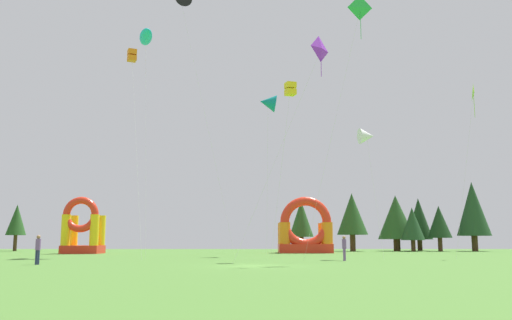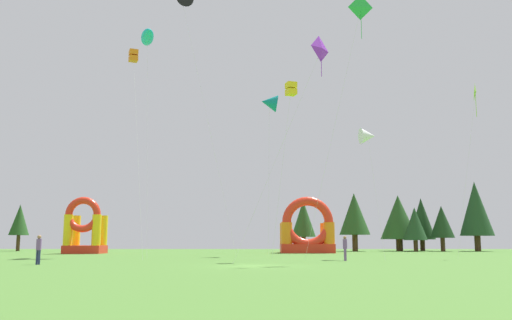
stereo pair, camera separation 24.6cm
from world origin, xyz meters
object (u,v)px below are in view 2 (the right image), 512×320
at_px(kite_white_delta, 368,136).
at_px(inflatable_orange_dome, 85,232).
at_px(kite_black_delta, 182,1).
at_px(kite_teal_delta, 269,103).
at_px(kite_lime_diamond, 476,94).
at_px(kite_green_diamond, 361,9).
at_px(inflatable_blue_arch, 307,234).
at_px(kite_orange_box, 133,56).
at_px(kite_yellow_box, 291,89).
at_px(kite_purple_diamond, 322,50).
at_px(person_left_edge, 345,246).
at_px(person_near_camera, 39,247).
at_px(kite_cyan_parafoil, 147,37).

bearing_deg(kite_white_delta, inflatable_orange_dome, 150.46).
distance_m(kite_black_delta, inflatable_orange_dome, 28.16).
distance_m(kite_teal_delta, inflatable_orange_dome, 26.17).
height_order(kite_lime_diamond, inflatable_orange_dome, kite_lime_diamond).
height_order(kite_black_delta, kite_lime_diamond, kite_black_delta).
bearing_deg(kite_green_diamond, kite_black_delta, 135.01).
distance_m(kite_lime_diamond, inflatable_blue_arch, 25.66).
bearing_deg(kite_lime_diamond, kite_white_delta, -169.63).
bearing_deg(kite_white_delta, kite_orange_box, 167.75).
xyz_separation_m(kite_yellow_box, inflatable_blue_arch, (3.20, 24.03, -10.99)).
xyz_separation_m(kite_white_delta, inflatable_orange_dome, (-29.36, 16.64, -7.89)).
xyz_separation_m(kite_purple_diamond, kite_yellow_box, (-1.78, 5.74, -1.10)).
height_order(kite_lime_diamond, inflatable_blue_arch, kite_lime_diamond).
height_order(kite_teal_delta, person_left_edge, kite_teal_delta).
bearing_deg(kite_orange_box, kite_white_delta, -12.25).
xyz_separation_m(kite_green_diamond, person_left_edge, (-1.23, 2.50, -17.59)).
height_order(kite_green_diamond, kite_lime_diamond, kite_green_diamond).
distance_m(person_near_camera, person_left_edge, 21.37).
distance_m(kite_white_delta, kite_yellow_box, 8.62).
distance_m(kite_yellow_box, kite_orange_box, 18.31).
xyz_separation_m(kite_teal_delta, person_left_edge, (5.40, -12.61, -14.32)).
distance_m(kite_green_diamond, inflatable_blue_arch, 31.33).
height_order(kite_green_diamond, inflatable_blue_arch, kite_green_diamond).
bearing_deg(kite_orange_box, inflatable_blue_arch, 39.76).
relative_size(kite_green_diamond, person_left_edge, 10.55).
bearing_deg(person_left_edge, inflatable_blue_arch, 32.44).
bearing_deg(kite_cyan_parafoil, kite_white_delta, -18.67).
height_order(kite_white_delta, kite_green_diamond, kite_green_diamond).
distance_m(kite_purple_diamond, kite_yellow_box, 6.11).
bearing_deg(inflatable_blue_arch, kite_purple_diamond, -92.72).
relative_size(person_near_camera, inflatable_blue_arch, 0.28).
distance_m(person_near_camera, inflatable_blue_arch, 36.19).
bearing_deg(person_left_edge, kite_cyan_parafoil, 87.88).
xyz_separation_m(kite_lime_diamond, person_near_camera, (-33.60, -12.62, -13.50)).
relative_size(kite_yellow_box, kite_orange_box, 0.69).
bearing_deg(kite_cyan_parafoil, kite_purple_diamond, -47.57).
xyz_separation_m(kite_purple_diamond, inflatable_blue_arch, (1.42, 29.77, -12.08)).
xyz_separation_m(kite_green_diamond, kite_orange_box, (-19.87, 11.69, 0.51)).
bearing_deg(kite_teal_delta, person_near_camera, -128.62).
distance_m(kite_yellow_box, inflatable_blue_arch, 26.62).
height_order(kite_teal_delta, kite_orange_box, kite_orange_box).
xyz_separation_m(kite_purple_diamond, kite_teal_delta, (-3.27, 18.28, 1.09)).
height_order(kite_green_diamond, kite_yellow_box, kite_green_diamond).
distance_m(kite_yellow_box, kite_cyan_parafoil, 20.07).
bearing_deg(kite_lime_diamond, person_near_camera, -159.41).
height_order(kite_white_delta, kite_yellow_box, kite_yellow_box).
distance_m(kite_teal_delta, kite_cyan_parafoil, 14.13).
bearing_deg(kite_purple_diamond, kite_cyan_parafoil, 132.43).
height_order(kite_lime_diamond, person_near_camera, kite_lime_diamond).
distance_m(kite_black_delta, inflatable_blue_arch, 30.20).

